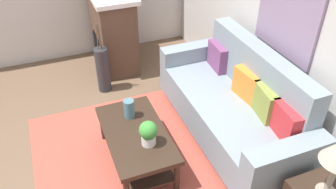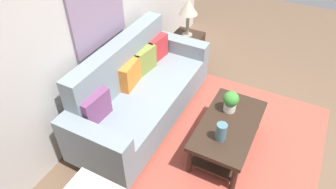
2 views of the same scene
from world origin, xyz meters
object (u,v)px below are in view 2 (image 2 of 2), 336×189
object	(u,v)px
side_table	(186,51)
throw_pillow_olive	(144,61)
table_lamp	(188,8)
throw_pillow_plum	(96,108)
framed_painting	(98,10)
couch	(140,93)
coffee_table	(228,130)
potted_plant_tabletop	(231,101)
throw_pillow_crimson	(157,48)
throw_pillow_orange	(130,74)
tabletop_vase	(221,132)

from	to	relation	value
side_table	throw_pillow_olive	bearing A→B (deg)	172.94
table_lamp	throw_pillow_plum	bearing A→B (deg)	176.38
framed_painting	couch	bearing A→B (deg)	-90.00
couch	throw_pillow_olive	xyz separation A→B (m)	(0.33, 0.13, 0.25)
throw_pillow_plum	coffee_table	size ratio (longest dim) A/B	0.33
throw_pillow_olive	potted_plant_tabletop	distance (m)	1.21
throw_pillow_olive	throw_pillow_crimson	bearing A→B (deg)	0.00
throw_pillow_plum	throw_pillow_olive	size ratio (longest dim) A/B	1.00
couch	throw_pillow_crimson	world-z (taller)	couch
couch	framed_painting	world-z (taller)	framed_painting
throw_pillow_olive	coffee_table	world-z (taller)	throw_pillow_olive
side_table	table_lamp	xyz separation A→B (m)	(0.00, 0.00, 0.71)
throw_pillow_orange	side_table	xyz separation A→B (m)	(1.37, -0.13, -0.40)
couch	throw_pillow_plum	world-z (taller)	couch
table_lamp	throw_pillow_crimson	bearing A→B (deg)	169.69
throw_pillow_olive	framed_painting	bearing A→B (deg)	134.27
throw_pillow_plum	side_table	bearing A→B (deg)	-3.62
potted_plant_tabletop	framed_painting	distance (m)	1.78
couch	tabletop_vase	bearing A→B (deg)	-102.40
potted_plant_tabletop	side_table	xyz separation A→B (m)	(1.16, 1.07, -0.29)
tabletop_vase	table_lamp	world-z (taller)	table_lamp
tabletop_vase	couch	bearing A→B (deg)	77.60
coffee_table	framed_painting	world-z (taller)	framed_painting
coffee_table	potted_plant_tabletop	xyz separation A→B (m)	(0.21, 0.07, 0.26)
table_lamp	throw_pillow_orange	bearing A→B (deg)	174.63
throw_pillow_olive	coffee_table	size ratio (longest dim) A/B	0.33
throw_pillow_plum	throw_pillow_crimson	world-z (taller)	same
throw_pillow_orange	potted_plant_tabletop	world-z (taller)	throw_pillow_orange
side_table	table_lamp	size ratio (longest dim) A/B	0.98
couch	throw_pillow_plum	bearing A→B (deg)	169.24
side_table	throw_pillow_plum	bearing A→B (deg)	176.38
tabletop_vase	side_table	size ratio (longest dim) A/B	0.37
throw_pillow_crimson	coffee_table	distance (m)	1.48
tabletop_vase	framed_painting	xyz separation A→B (m)	(0.25, 1.60, 0.89)
coffee_table	potted_plant_tabletop	bearing A→B (deg)	18.97
throw_pillow_crimson	throw_pillow_orange	bearing A→B (deg)	180.00
throw_pillow_plum	framed_painting	size ratio (longest dim) A/B	0.41
throw_pillow_crimson	potted_plant_tabletop	xyz separation A→B (m)	(-0.45, -1.20, -0.11)
couch	side_table	distance (m)	1.38
throw_pillow_orange	table_lamp	size ratio (longest dim) A/B	0.63
throw_pillow_crimson	throw_pillow_plum	bearing A→B (deg)	180.00
throw_pillow_orange	table_lamp	xyz separation A→B (m)	(1.37, -0.13, 0.31)
throw_pillow_orange	tabletop_vase	bearing A→B (deg)	-101.19
throw_pillow_olive	potted_plant_tabletop	bearing A→B (deg)	-95.52
throw_pillow_orange	throw_pillow_crimson	bearing A→B (deg)	0.00
throw_pillow_orange	tabletop_vase	world-z (taller)	throw_pillow_orange
throw_pillow_orange	tabletop_vase	size ratio (longest dim) A/B	1.73
throw_pillow_orange	throw_pillow_plum	bearing A→B (deg)	180.00
throw_pillow_orange	coffee_table	xyz separation A→B (m)	(0.01, -1.27, -0.37)
framed_painting	throw_pillow_olive	bearing A→B (deg)	-45.73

